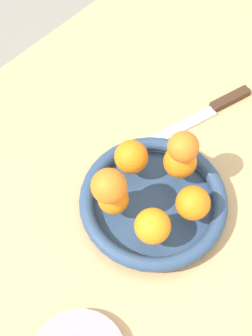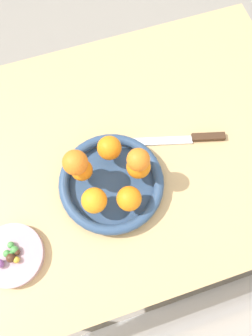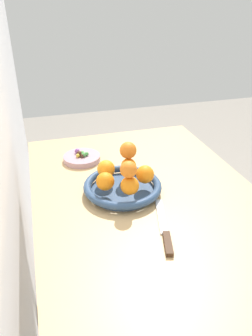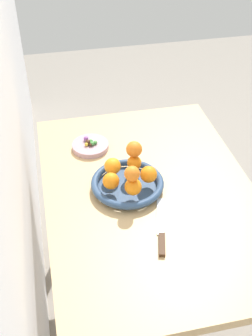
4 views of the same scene
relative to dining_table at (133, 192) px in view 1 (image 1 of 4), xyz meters
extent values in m
plane|color=gray|center=(0.00, 0.00, -0.65)|extent=(6.00, 6.00, 0.00)
cube|color=tan|center=(0.00, 0.00, 0.07)|extent=(1.10, 0.76, 0.04)
cylinder|color=tan|center=(-0.49, -0.32, -0.30)|extent=(0.05, 0.05, 0.70)
cylinder|color=navy|center=(0.03, 0.08, 0.10)|extent=(0.22, 0.22, 0.01)
torus|color=navy|center=(0.03, 0.08, 0.12)|extent=(0.27, 0.27, 0.03)
sphere|color=orange|center=(0.01, 0.14, 0.16)|extent=(0.06, 0.06, 0.06)
sphere|color=orange|center=(-0.04, 0.07, 0.16)|extent=(0.06, 0.06, 0.06)
sphere|color=orange|center=(0.01, 0.01, 0.16)|extent=(0.06, 0.06, 0.06)
sphere|color=orange|center=(0.09, 0.04, 0.15)|extent=(0.05, 0.05, 0.05)
sphere|color=orange|center=(0.08, 0.12, 0.16)|extent=(0.06, 0.06, 0.06)
sphere|color=orange|center=(0.10, 0.04, 0.21)|extent=(0.06, 0.06, 0.06)
sphere|color=orange|center=(-0.04, 0.08, 0.21)|extent=(0.05, 0.05, 0.05)
cube|color=#3F2819|center=(-0.26, 0.03, 0.10)|extent=(0.09, 0.04, 0.01)
cube|color=silver|center=(-0.13, 0.00, 0.09)|extent=(0.17, 0.07, 0.01)
camera|label=1|loc=(0.36, 0.32, 0.93)|focal=55.00mm
camera|label=2|loc=(0.07, 0.32, 0.90)|focal=35.00mm
camera|label=3|loc=(-0.88, 0.32, 0.70)|focal=35.00mm
camera|label=4|loc=(-1.09, 0.32, 1.12)|focal=45.00mm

